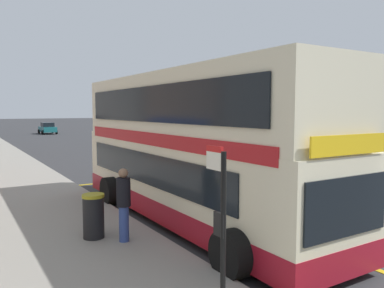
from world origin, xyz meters
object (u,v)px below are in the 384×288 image
Objects in this scene: double_decker_bus at (189,153)px; pedestrian_waiting_near_sign at (124,202)px; litter_bin at (94,216)px; bus_stop_sign at (220,211)px; parked_car_teal_behind at (48,128)px.

pedestrian_waiting_near_sign is (-2.54, -1.13, -0.94)m from double_decker_bus.
double_decker_bus is 3.41m from litter_bin.
bus_stop_sign reaches higher than pedestrian_waiting_near_sign.
double_decker_bus is at bearing 64.42° from bus_stop_sign.
double_decker_bus is 6.12× the size of pedestrian_waiting_near_sign.
litter_bin is (-0.82, 4.26, -0.98)m from bus_stop_sign.
bus_stop_sign is at bearing -98.45° from parked_car_teal_behind.
parked_car_teal_behind is 48.26m from litter_bin.
pedestrian_waiting_near_sign is 1.62× the size of litter_bin.
double_decker_bus is at bearing -96.55° from parked_car_teal_behind.
parked_car_teal_behind reaches higher than litter_bin.
double_decker_bus reaches higher than pedestrian_waiting_near_sign.
pedestrian_waiting_near_sign is (-7.69, -48.19, 0.32)m from parked_car_teal_behind.
pedestrian_waiting_near_sign reaches higher than parked_car_teal_behind.
litter_bin is (-0.55, 0.65, -0.43)m from pedestrian_waiting_near_sign.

